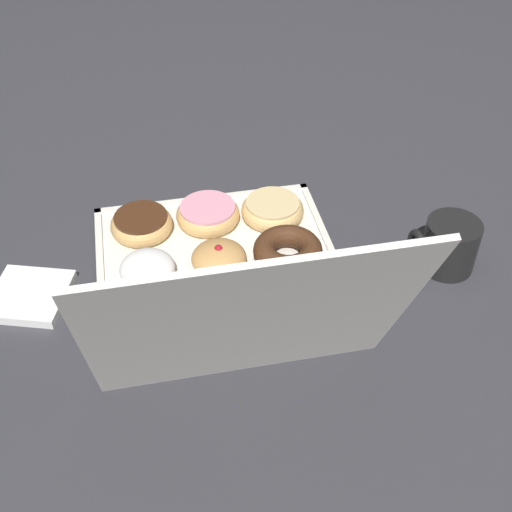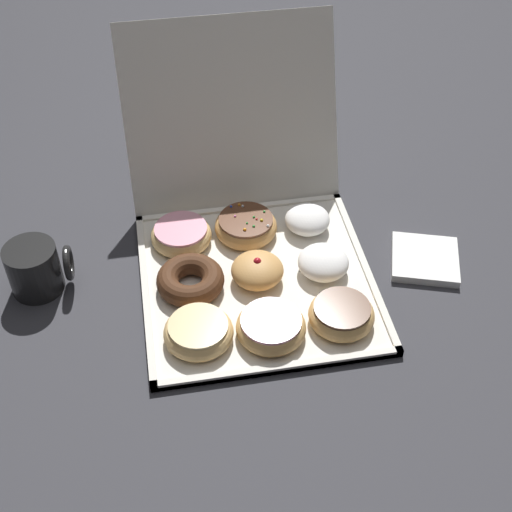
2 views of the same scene
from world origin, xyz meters
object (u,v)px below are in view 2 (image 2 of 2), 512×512
Objects in this scene: glazed_ring_donut_0 at (198,332)px; pink_frosted_donut_1 at (274,326)px; donut_box at (257,281)px; powdered_filled_donut_8 at (307,219)px; chocolate_frosted_donut_2 at (341,314)px; pink_frosted_donut_6 at (181,235)px; napkin_stack at (426,261)px; powdered_filled_donut_5 at (324,264)px; chocolate_cake_ring_donut_3 at (190,280)px; sprinkle_donut_7 at (245,226)px; coffee_mug at (36,268)px; jelly_filled_donut_4 at (258,270)px.

glazed_ring_donut_0 and pink_frosted_donut_1 have the same top height.
donut_box is 4.78× the size of powdered_filled_donut_8.
chocolate_frosted_donut_2 is (0.23, -0.00, 0.00)m from glazed_ring_donut_0.
napkin_stack is at bearing -16.03° from pink_frosted_donut_6.
powdered_filled_donut_5 is at bearing 90.51° from chocolate_frosted_donut_2.
chocolate_cake_ring_donut_3 is 1.39× the size of powdered_filled_donut_8.
pink_frosted_donut_6 is at bearing -178.77° from sprinkle_donut_7.
powdered_filled_donut_5 reaches higher than pink_frosted_donut_6.
chocolate_frosted_donut_2 is at bearing -27.16° from chocolate_cake_ring_donut_3.
donut_box is 3.68× the size of chocolate_frosted_donut_2.
coffee_mug reaches higher than napkin_stack.
chocolate_cake_ring_donut_3 is at bearing -179.88° from jelly_filled_donut_4.
powdered_filled_donut_5 is at bearing -7.14° from coffee_mug.
pink_frosted_donut_1 is 0.97× the size of chocolate_cake_ring_donut_3.
pink_frosted_donut_6 is 0.96× the size of sprinkle_donut_7.
coffee_mug is (-0.37, 0.06, 0.04)m from donut_box.
chocolate_cake_ring_donut_3 is at bearing 152.84° from chocolate_frosted_donut_2.
powdered_filled_donut_8 reaches higher than glazed_ring_donut_0.
donut_box is at bearing 92.04° from pink_frosted_donut_1.
pink_frosted_donut_6 is at bearing 135.48° from jelly_filled_donut_4.
pink_frosted_donut_1 is at bearing -4.62° from glazed_ring_donut_0.
sprinkle_donut_7 reaches higher than chocolate_cake_ring_donut_3.
pink_frosted_donut_1 is 0.13m from jelly_filled_donut_4.
sprinkle_donut_7 is (0.12, 0.00, 0.00)m from pink_frosted_donut_6.
powdered_filled_donut_5 is (0.23, -0.00, 0.00)m from chocolate_cake_ring_donut_3.
glazed_ring_donut_0 is at bearing -88.92° from pink_frosted_donut_6.
donut_box is 0.03m from jelly_filled_donut_4.
jelly_filled_donut_4 is 0.12m from powdered_filled_donut_5.
pink_frosted_donut_1 is 0.17m from chocolate_cake_ring_donut_3.
powdered_filled_donut_5 is at bearing -46.55° from sprinkle_donut_7.
napkin_stack is (0.42, 0.11, -0.02)m from glazed_ring_donut_0.
powdered_filled_donut_5 is (0.23, 0.11, 0.00)m from glazed_ring_donut_0.
jelly_filled_donut_4 is at bearing -8.67° from coffee_mug.
powdered_filled_donut_5 is (0.12, -0.00, -0.00)m from jelly_filled_donut_4.
powdered_filled_donut_5 is 0.27m from pink_frosted_donut_6.
powdered_filled_donut_5 is at bearing 25.64° from glazed_ring_donut_0.
chocolate_frosted_donut_2 is at bearing -45.73° from jelly_filled_donut_4.
chocolate_cake_ring_donut_3 reaches higher than napkin_stack.
chocolate_cake_ring_donut_3 is at bearing 90.20° from glazed_ring_donut_0.
pink_frosted_donut_1 is (0.12, -0.01, 0.00)m from glazed_ring_donut_0.
pink_frosted_donut_6 is (-0.00, 0.12, -0.00)m from chocolate_cake_ring_donut_3.
chocolate_cake_ring_donut_3 reaches higher than donut_box.
napkin_stack is at bearing 31.67° from chocolate_frosted_donut_2.
donut_box is 0.38m from coffee_mug.
chocolate_cake_ring_donut_3 is 1.05× the size of pink_frosted_donut_6.
chocolate_cake_ring_donut_3 is at bearing 179.52° from napkin_stack.
pink_frosted_donut_1 reaches higher than donut_box.
chocolate_frosted_donut_2 is 0.27m from sprinkle_donut_7.
powdered_filled_donut_8 is at bearing -2.08° from sprinkle_donut_7.
pink_frosted_donut_1 is 1.27× the size of powdered_filled_donut_5.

